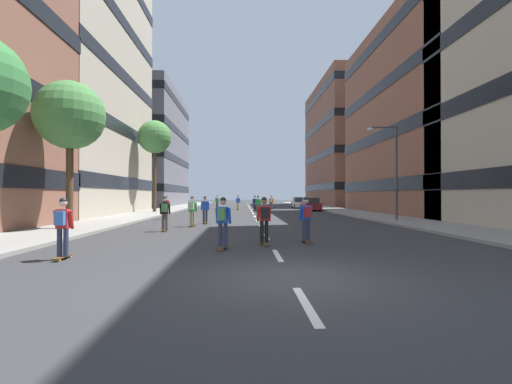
{
  "coord_description": "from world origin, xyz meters",
  "views": [
    {
      "loc": [
        -1.08,
        -8.11,
        1.86
      ],
      "look_at": [
        0.0,
        20.2,
        2.07
      ],
      "focal_mm": 25.49,
      "sensor_mm": 36.0,
      "label": 1
    }
  ],
  "objects_px": {
    "skater_2": "(217,201)",
    "skater_4": "(306,217)",
    "skater_8": "(238,202)",
    "skater_10": "(264,218)",
    "skater_5": "(62,224)",
    "skater_0": "(166,206)",
    "skater_1": "(271,201)",
    "skater_9": "(255,203)",
    "skater_13": "(192,209)",
    "streetlamp_right": "(391,162)",
    "skater_7": "(223,220)",
    "skater_3": "(205,208)",
    "street_tree_mid": "(155,138)",
    "parked_car_near": "(299,203)",
    "skater_6": "(258,204)",
    "parked_car_mid": "(311,205)",
    "street_tree_near": "(70,116)",
    "skater_12": "(271,202)",
    "skater_11": "(165,211)"
  },
  "relations": [
    {
      "from": "parked_car_mid",
      "to": "street_tree_mid",
      "type": "bearing_deg",
      "value": -165.21
    },
    {
      "from": "skater_7",
      "to": "skater_9",
      "type": "xyz_separation_m",
      "value": [
        2.04,
        26.42,
        0.0
      ]
    },
    {
      "from": "streetlamp_right",
      "to": "skater_3",
      "type": "distance_m",
      "value": 13.17
    },
    {
      "from": "skater_0",
      "to": "skater_4",
      "type": "relative_size",
      "value": 1.0
    },
    {
      "from": "streetlamp_right",
      "to": "skater_10",
      "type": "height_order",
      "value": "streetlamp_right"
    },
    {
      "from": "street_tree_mid",
      "to": "street_tree_near",
      "type": "bearing_deg",
      "value": -90.0
    },
    {
      "from": "street_tree_near",
      "to": "street_tree_mid",
      "type": "xyz_separation_m",
      "value": [
        -0.0,
        18.24,
        1.74
      ]
    },
    {
      "from": "skater_3",
      "to": "skater_7",
      "type": "bearing_deg",
      "value": -81.14
    },
    {
      "from": "skater_5",
      "to": "skater_7",
      "type": "xyz_separation_m",
      "value": [
        4.49,
        1.76,
        0.0
      ]
    },
    {
      "from": "streetlamp_right",
      "to": "skater_13",
      "type": "relative_size",
      "value": 3.65
    },
    {
      "from": "parked_car_near",
      "to": "parked_car_mid",
      "type": "distance_m",
      "value": 8.22
    },
    {
      "from": "skater_10",
      "to": "skater_12",
      "type": "bearing_deg",
      "value": 84.99
    },
    {
      "from": "skater_0",
      "to": "skater_4",
      "type": "height_order",
      "value": "same"
    },
    {
      "from": "skater_3",
      "to": "skater_10",
      "type": "distance_m",
      "value": 10.41
    },
    {
      "from": "skater_1",
      "to": "skater_11",
      "type": "distance_m",
      "value": 29.12
    },
    {
      "from": "parked_car_near",
      "to": "skater_12",
      "type": "relative_size",
      "value": 2.47
    },
    {
      "from": "skater_6",
      "to": "parked_car_near",
      "type": "bearing_deg",
      "value": 67.48
    },
    {
      "from": "skater_13",
      "to": "streetlamp_right",
      "type": "bearing_deg",
      "value": 14.75
    },
    {
      "from": "parked_car_near",
      "to": "skater_4",
      "type": "height_order",
      "value": "skater_4"
    },
    {
      "from": "skater_6",
      "to": "skater_12",
      "type": "relative_size",
      "value": 1.0
    },
    {
      "from": "skater_0",
      "to": "skater_7",
      "type": "distance_m",
      "value": 16.2
    },
    {
      "from": "skater_9",
      "to": "skater_13",
      "type": "xyz_separation_m",
      "value": [
        -4.29,
        -17.5,
        0.0
      ]
    },
    {
      "from": "skater_4",
      "to": "skater_5",
      "type": "bearing_deg",
      "value": -156.43
    },
    {
      "from": "street_tree_near",
      "to": "skater_1",
      "type": "xyz_separation_m",
      "value": [
        12.7,
        27.51,
        -4.92
      ]
    },
    {
      "from": "parked_car_near",
      "to": "streetlamp_right",
      "type": "xyz_separation_m",
      "value": [
        2.39,
        -25.28,
        3.44
      ]
    },
    {
      "from": "parked_car_mid",
      "to": "skater_8",
      "type": "height_order",
      "value": "skater_8"
    },
    {
      "from": "skater_5",
      "to": "skater_13",
      "type": "distance_m",
      "value": 10.91
    },
    {
      "from": "street_tree_mid",
      "to": "skater_0",
      "type": "distance_m",
      "value": 12.14
    },
    {
      "from": "skater_6",
      "to": "skater_13",
      "type": "bearing_deg",
      "value": -108.47
    },
    {
      "from": "streetlamp_right",
      "to": "skater_7",
      "type": "distance_m",
      "value": 16.87
    },
    {
      "from": "street_tree_mid",
      "to": "skater_10",
      "type": "distance_m",
      "value": 26.7
    },
    {
      "from": "skater_10",
      "to": "skater_0",
      "type": "bearing_deg",
      "value": 114.68
    },
    {
      "from": "skater_4",
      "to": "parked_car_mid",
      "type": "bearing_deg",
      "value": 78.9
    },
    {
      "from": "skater_2",
      "to": "skater_4",
      "type": "bearing_deg",
      "value": -80.55
    },
    {
      "from": "skater_1",
      "to": "skater_5",
      "type": "height_order",
      "value": "same"
    },
    {
      "from": "parked_car_mid",
      "to": "skater_4",
      "type": "height_order",
      "value": "skater_4"
    },
    {
      "from": "parked_car_mid",
      "to": "skater_9",
      "type": "xyz_separation_m",
      "value": [
        -6.57,
        -3.05,
        0.32
      ]
    },
    {
      "from": "skater_9",
      "to": "skater_2",
      "type": "bearing_deg",
      "value": 114.85
    },
    {
      "from": "skater_4",
      "to": "streetlamp_right",
      "type": "bearing_deg",
      "value": 54.07
    },
    {
      "from": "skater_8",
      "to": "skater_10",
      "type": "bearing_deg",
      "value": -87.57
    },
    {
      "from": "street_tree_mid",
      "to": "skater_7",
      "type": "xyz_separation_m",
      "value": [
        8.27,
        -25.01,
        -6.66
      ]
    },
    {
      "from": "skater_8",
      "to": "skater_12",
      "type": "relative_size",
      "value": 1.0
    },
    {
      "from": "skater_3",
      "to": "skater_5",
      "type": "xyz_separation_m",
      "value": [
        -2.78,
        -12.73,
        0.03
      ]
    },
    {
      "from": "parked_car_near",
      "to": "street_tree_mid",
      "type": "bearing_deg",
      "value": -143.08
    },
    {
      "from": "streetlamp_right",
      "to": "skater_9",
      "type": "height_order",
      "value": "streetlamp_right"
    },
    {
      "from": "skater_6",
      "to": "skater_7",
      "type": "height_order",
      "value": "same"
    },
    {
      "from": "skater_0",
      "to": "skater_6",
      "type": "xyz_separation_m",
      "value": [
        7.28,
        6.83,
        -0.03
      ]
    },
    {
      "from": "street_tree_mid",
      "to": "skater_5",
      "type": "relative_size",
      "value": 5.23
    },
    {
      "from": "skater_0",
      "to": "skater_9",
      "type": "bearing_deg",
      "value": 57.15
    },
    {
      "from": "street_tree_near",
      "to": "skater_5",
      "type": "distance_m",
      "value": 10.55
    }
  ]
}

